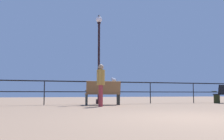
{
  "coord_description": "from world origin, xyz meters",
  "views": [
    {
      "loc": [
        -3.34,
        -4.14,
        0.49
      ],
      "look_at": [
        0.36,
        6.54,
        1.55
      ],
      "focal_mm": 40.38,
      "sensor_mm": 36.0,
      "label": 1
    }
  ],
  "objects_px": {
    "lamppost_center": "(99,54)",
    "seagull_on_rail": "(114,80)",
    "person_at_railing": "(101,82)",
    "bench_near_left": "(103,92)"
  },
  "relations": [
    {
      "from": "lamppost_center",
      "to": "seagull_on_rail",
      "type": "height_order",
      "value": "lamppost_center"
    },
    {
      "from": "bench_near_left",
      "to": "seagull_on_rail",
      "type": "xyz_separation_m",
      "value": [
        0.8,
        0.93,
        0.59
      ]
    },
    {
      "from": "person_at_railing",
      "to": "bench_near_left",
      "type": "bearing_deg",
      "value": 68.9
    },
    {
      "from": "person_at_railing",
      "to": "seagull_on_rail",
      "type": "relative_size",
      "value": 3.95
    },
    {
      "from": "person_at_railing",
      "to": "seagull_on_rail",
      "type": "distance_m",
      "value": 2.46
    },
    {
      "from": "lamppost_center",
      "to": "seagull_on_rail",
      "type": "xyz_separation_m",
      "value": [
        0.64,
        -0.3,
        -1.25
      ]
    },
    {
      "from": "bench_near_left",
      "to": "seagull_on_rail",
      "type": "relative_size",
      "value": 3.74
    },
    {
      "from": "bench_near_left",
      "to": "person_at_railing",
      "type": "distance_m",
      "value": 1.31
    },
    {
      "from": "bench_near_left",
      "to": "seagull_on_rail",
      "type": "distance_m",
      "value": 1.36
    },
    {
      "from": "lamppost_center",
      "to": "seagull_on_rail",
      "type": "relative_size",
      "value": 10.73
    }
  ]
}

